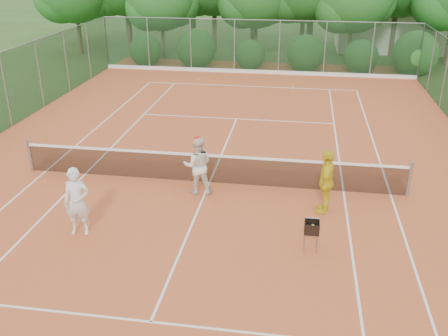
# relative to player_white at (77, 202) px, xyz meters

# --- Properties ---
(ground) EXTENTS (120.00, 120.00, 0.00)m
(ground) POSITION_rel_player_white_xyz_m (2.74, 3.43, -0.92)
(ground) COLOR #284819
(ground) RESTS_ON ground
(clay_court) EXTENTS (18.00, 36.00, 0.02)m
(clay_court) POSITION_rel_player_white_xyz_m (2.74, 3.43, -0.91)
(clay_court) COLOR #C05A2C
(clay_court) RESTS_ON ground
(club_building) EXTENTS (8.00, 5.00, 3.00)m
(club_building) POSITION_rel_player_white_xyz_m (11.74, 27.43, 0.58)
(club_building) COLOR beige
(club_building) RESTS_ON ground
(tennis_net) EXTENTS (11.97, 0.10, 1.10)m
(tennis_net) POSITION_rel_player_white_xyz_m (2.74, 3.43, -0.39)
(tennis_net) COLOR gray
(tennis_net) RESTS_ON clay_court
(player_white) EXTENTS (0.72, 0.54, 1.80)m
(player_white) POSITION_rel_player_white_xyz_m (0.00, 0.00, 0.00)
(player_white) COLOR silver
(player_white) RESTS_ON clay_court
(player_center_grp) EXTENTS (0.98, 0.83, 1.80)m
(player_center_grp) POSITION_rel_player_white_xyz_m (2.53, 2.73, -0.01)
(player_center_grp) COLOR silver
(player_center_grp) RESTS_ON clay_court
(player_yellow) EXTENTS (0.59, 1.13, 1.83)m
(player_yellow) POSITION_rel_player_white_xyz_m (6.23, 2.14, 0.01)
(player_yellow) COLOR yellow
(player_yellow) RESTS_ON clay_court
(ball_hopper) EXTENTS (0.34, 0.34, 0.78)m
(ball_hopper) POSITION_rel_player_white_xyz_m (5.85, 0.11, -0.28)
(ball_hopper) COLOR gray
(ball_hopper) RESTS_ON clay_court
(stray_ball_a) EXTENTS (0.07, 0.07, 0.07)m
(stray_ball_a) POSITION_rel_player_white_xyz_m (-0.25, 16.19, -0.87)
(stray_ball_a) COLOR #D5EB36
(stray_ball_a) RESTS_ON clay_court
(stray_ball_b) EXTENTS (0.07, 0.07, 0.07)m
(stray_ball_b) POSITION_rel_player_white_xyz_m (4.99, 14.47, -0.87)
(stray_ball_b) COLOR #B6C82E
(stray_ball_b) RESTS_ON clay_court
(stray_ball_c) EXTENTS (0.07, 0.07, 0.07)m
(stray_ball_c) POSITION_rel_player_white_xyz_m (4.97, 15.54, -0.87)
(stray_ball_c) COLOR yellow
(stray_ball_c) RESTS_ON clay_court
(court_markings) EXTENTS (11.03, 23.83, 0.01)m
(court_markings) POSITION_rel_player_white_xyz_m (2.74, 3.43, -0.90)
(court_markings) COLOR white
(court_markings) RESTS_ON clay_court
(fence_back) EXTENTS (18.07, 0.07, 3.00)m
(fence_back) POSITION_rel_player_white_xyz_m (2.74, 18.43, 0.60)
(fence_back) COLOR #19381E
(fence_back) RESTS_ON clay_court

